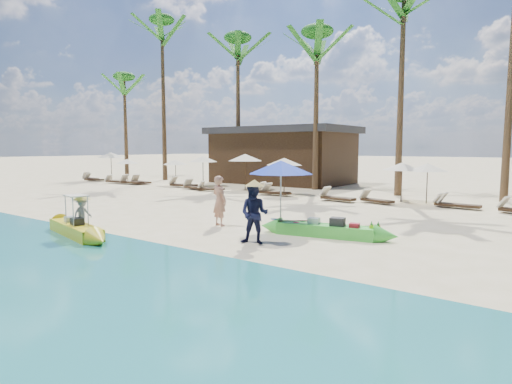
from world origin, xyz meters
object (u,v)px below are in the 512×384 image
Objects in this scene: green_canoe at (325,230)px; blue_umbrella at (281,167)px; tourist at (219,201)px; yellow_canoe at (75,229)px.

blue_umbrella is at bearing 164.87° from green_canoe.
green_canoe is 3.96m from tourist.
tourist reaches higher than yellow_canoe.
blue_umbrella is at bearing 57.61° from yellow_canoe.
green_canoe is 2.57m from blue_umbrella.
yellow_canoe reaches higher than green_canoe.
green_canoe is at bearing 48.05° from yellow_canoe.
blue_umbrella reaches higher than yellow_canoe.
tourist is (2.53, 3.98, 0.67)m from yellow_canoe.
blue_umbrella is (-1.73, 0.12, 1.90)m from green_canoe.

